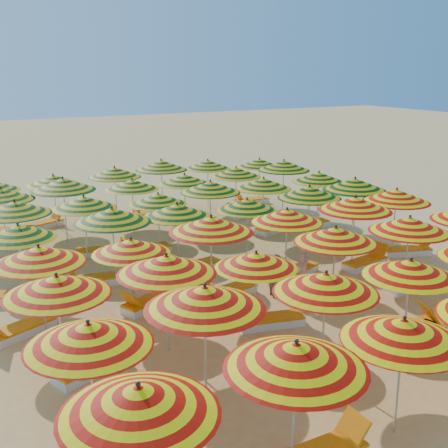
{
  "coord_description": "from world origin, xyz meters",
  "views": [
    {
      "loc": [
        -8.23,
        -14.81,
        6.5
      ],
      "look_at": [
        0.0,
        0.5,
        1.6
      ],
      "focal_mm": 45.0,
      "sensor_mm": 36.0,
      "label": 1
    }
  ],
  "objects_px": {
    "lounger_11": "(411,284)",
    "lounger_25": "(309,224)",
    "lounger_16": "(297,272)",
    "lounger_29": "(44,224)",
    "lounger_18": "(408,250)",
    "lounger_21": "(195,266)",
    "umbrella_31": "(84,202)",
    "umbrella_35": "(319,177)",
    "umbrella_47": "(259,163)",
    "umbrella_13": "(166,265)",
    "lounger_20": "(94,279)",
    "umbrella_18": "(39,255)",
    "lounger_13": "(20,330)",
    "umbrella_12": "(57,285)",
    "lounger_31": "(150,210)",
    "umbrella_1": "(296,356)",
    "umbrella_38": "(132,185)",
    "umbrella_44": "(115,172)",
    "lounger_14": "(149,302)",
    "umbrella_6": "(89,335)",
    "umbrella_37": "(63,184)",
    "umbrella_40": "(236,172)",
    "umbrella_21": "(287,216)",
    "umbrella_9": "(410,269)",
    "lounger_27": "(245,212)",
    "lounger_17": "(366,262)",
    "umbrella_43": "(53,180)",
    "umbrella_19": "(131,246)",
    "lounger_24": "(275,228)",
    "umbrella_0": "(139,400)",
    "umbrella_2": "(404,330)",
    "umbrella_14": "(256,260)",
    "umbrella_36": "(1,194)",
    "umbrella_28": "(310,192)",
    "umbrella_16": "(410,225)",
    "umbrella_32": "(158,199)",
    "lounger_15": "(228,292)",
    "umbrella_15": "(335,235)",
    "umbrella_29": "(355,184)",
    "umbrella_23": "(396,196)",
    "lounger_30": "(129,216)",
    "beachgoer_a": "(303,267)",
    "beachgoer_b": "(276,275)",
    "lounger_32": "(250,201)",
    "umbrella_7": "(205,298)",
    "umbrella_30": "(15,208)",
    "lounger_26": "(196,222)",
    "umbrella_26": "(177,210)",
    "umbrella_33": "(210,187)",
    "umbrella_45": "(161,165)",
    "lounger_5": "(125,418)",
    "lounger_9": "(89,367)",
    "umbrella_8": "(326,283)",
    "umbrella_46": "(208,164)",
    "lounger_19": "(4,297)"
  },
  "relations": [
    {
      "from": "umbrella_26",
      "to": "umbrella_33",
      "type": "bearing_deg",
      "value": 45.19
    },
    {
      "from": "lounger_27",
      "to": "umbrella_18",
      "type": "bearing_deg",
      "value": 22.98
    },
    {
      "from": "lounger_11",
      "to": "lounger_25",
      "type": "height_order",
      "value": "same"
    },
    {
      "from": "umbrella_8",
      "to": "umbrella_46",
      "type": "xyz_separation_m",
      "value": [
        4.63,
        14.77,
        -0.08
      ]
    },
    {
      "from": "beachgoer_a",
      "to": "umbrella_37",
      "type": "bearing_deg",
      "value": -144.98
    },
    {
      "from": "umbrella_1",
      "to": "umbrella_38",
      "type": "xyz_separation_m",
      "value": [
        2.39,
        14.52,
        -0.16
      ]
    },
    {
      "from": "lounger_20",
      "to": "lounger_24",
      "type": "height_order",
      "value": "same"
    },
    {
      "from": "umbrella_31",
      "to": "umbrella_47",
      "type": "bearing_deg",
      "value": 25.01
    },
    {
      "from": "umbrella_18",
      "to": "lounger_13",
      "type": "distance_m",
      "value": 2.05
    },
    {
      "from": "umbrella_38",
      "to": "umbrella_6",
      "type": "bearing_deg",
      "value": -112.45
    },
    {
      "from": "umbrella_16",
      "to": "umbrella_36",
      "type": "relative_size",
      "value": 0.94
    },
    {
      "from": "umbrella_16",
      "to": "lounger_13",
      "type": "distance_m",
      "value": 10.91
    },
    {
      "from": "lounger_26",
      "to": "umbrella_13",
      "type": "bearing_deg",
      "value": 79.05
    },
    {
      "from": "lounger_19",
      "to": "lounger_29",
      "type": "height_order",
      "value": "same"
    },
    {
      "from": "umbrella_9",
      "to": "lounger_14",
      "type": "distance_m",
      "value": 7.07
    },
    {
      "from": "umbrella_32",
      "to": "umbrella_28",
      "type": "bearing_deg",
      "value": -27.57
    },
    {
      "from": "lounger_16",
      "to": "lounger_32",
      "type": "height_order",
      "value": "same"
    },
    {
      "from": "umbrella_26",
      "to": "umbrella_35",
      "type": "height_order",
      "value": "umbrella_26"
    },
    {
      "from": "umbrella_21",
      "to": "umbrella_9",
      "type": "bearing_deg",
      "value": -90.74
    },
    {
      "from": "beachgoer_a",
      "to": "lounger_27",
      "type": "bearing_deg",
      "value": 163.88
    },
    {
      "from": "umbrella_12",
      "to": "lounger_31",
      "type": "relative_size",
      "value": 1.4
    },
    {
      "from": "beachgoer_b",
      "to": "umbrella_37",
      "type": "bearing_deg",
      "value": 37.51
    },
    {
      "from": "umbrella_0",
      "to": "umbrella_2",
      "type": "relative_size",
      "value": 1.07
    },
    {
      "from": "umbrella_14",
      "to": "umbrella_36",
      "type": "bearing_deg",
      "value": 115.33
    },
    {
      "from": "umbrella_14",
      "to": "umbrella_40",
      "type": "bearing_deg",
      "value": 63.09
    },
    {
      "from": "umbrella_19",
      "to": "lounger_17",
      "type": "relative_size",
      "value": 1.31
    },
    {
      "from": "lounger_9",
      "to": "umbrella_6",
      "type": "bearing_deg",
      "value": 56.44
    },
    {
      "from": "umbrella_13",
      "to": "lounger_20",
      "type": "distance_m",
      "value": 5.36
    },
    {
      "from": "umbrella_37",
      "to": "umbrella_40",
      "type": "relative_size",
      "value": 0.99
    },
    {
      "from": "umbrella_16",
      "to": "umbrella_1",
      "type": "bearing_deg",
      "value": -147.23
    },
    {
      "from": "umbrella_32",
      "to": "lounger_15",
      "type": "distance_m",
      "value": 5.27
    },
    {
      "from": "lounger_18",
      "to": "lounger_26",
      "type": "xyz_separation_m",
      "value": [
        -5.01,
        7.04,
        0.0
      ]
    },
    {
      "from": "umbrella_7",
      "to": "umbrella_37",
      "type": "xyz_separation_m",
      "value": [
        0.03,
        11.97,
        0.03
      ]
    },
    {
      "from": "lounger_18",
      "to": "lounger_21",
      "type": "bearing_deg",
      "value": -175.79
    },
    {
      "from": "lounger_29",
      "to": "lounger_30",
      "type": "distance_m",
      "value": 3.59
    },
    {
      "from": "umbrella_35",
      "to": "umbrella_47",
      "type": "xyz_separation_m",
      "value": [
        0.04,
        4.76,
        -0.1
      ]
    },
    {
      "from": "umbrella_15",
      "to": "lounger_21",
      "type": "bearing_deg",
      "value": 115.21
    },
    {
      "from": "umbrella_19",
      "to": "umbrella_28",
      "type": "bearing_deg",
      "value": 16.95
    },
    {
      "from": "lounger_16",
      "to": "lounger_29",
      "type": "bearing_deg",
      "value": -82.07
    },
    {
      "from": "umbrella_40",
      "to": "umbrella_15",
      "type": "bearing_deg",
      "value": -103.9
    },
    {
      "from": "umbrella_6",
      "to": "lounger_20",
      "type": "xyz_separation_m",
      "value": [
        2.06,
        7.41,
        -1.93
      ]
    },
    {
      "from": "lounger_17",
      "to": "umbrella_43",
      "type": "bearing_deg",
      "value": 120.03
    },
    {
      "from": "umbrella_44",
      "to": "lounger_14",
      "type": "bearing_deg",
      "value": -102.65
    },
    {
      "from": "umbrella_31",
      "to": "umbrella_45",
      "type": "height_order",
      "value": "umbrella_45"
    },
    {
      "from": "umbrella_29",
      "to": "lounger_18",
      "type": "distance_m",
      "value": 3.1
    },
    {
      "from": "umbrella_35",
      "to": "lounger_20",
      "type": "xyz_separation_m",
      "value": [
        -10.22,
        -2.21,
        -1.9
      ]
    },
    {
      "from": "umbrella_30",
      "to": "lounger_17",
      "type": "xyz_separation_m",
      "value": [
        10.3,
        -5.06,
        -1.99
      ]
    },
    {
      "from": "umbrella_31",
      "to": "lounger_29",
      "type": "relative_size",
      "value": 1.55
    },
    {
      "from": "umbrella_23",
      "to": "umbrella_32",
      "type": "height_order",
      "value": "umbrella_23"
    },
    {
      "from": "lounger_5",
      "to": "lounger_30",
      "type": "xyz_separation_m",
      "value": [
        4.92,
        14.0,
        0.0
      ]
    }
  ]
}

